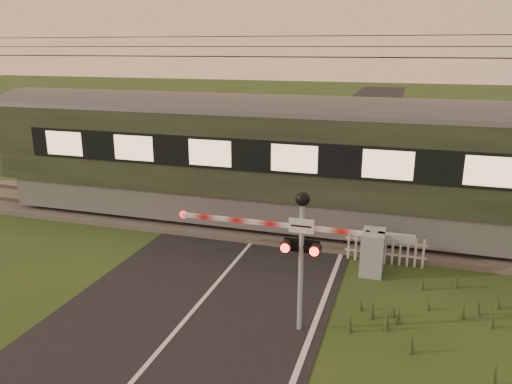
% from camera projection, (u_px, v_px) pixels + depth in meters
% --- Properties ---
extents(ground, '(160.00, 160.00, 0.00)m').
position_uv_depth(ground, '(182.00, 325.00, 10.80)').
color(ground, '#273B16').
rests_on(ground, ground).
extents(road, '(6.00, 140.00, 0.03)m').
position_uv_depth(road, '(178.00, 330.00, 10.58)').
color(road, black).
rests_on(road, ground).
extents(track_bed, '(140.00, 3.40, 0.39)m').
position_uv_depth(track_bed, '(266.00, 224.00, 16.73)').
color(track_bed, '#47423D').
rests_on(track_bed, ground).
extents(overhead_wires, '(120.00, 0.62, 0.62)m').
position_uv_depth(overhead_wires, '(267.00, 49.00, 15.15)').
color(overhead_wires, black).
rests_on(overhead_wires, ground).
extents(boom_gate, '(6.63, 0.89, 1.18)m').
position_uv_depth(boom_gate, '(362.00, 248.00, 13.23)').
color(boom_gate, gray).
rests_on(boom_gate, ground).
extents(crossing_signal, '(0.78, 0.34, 3.06)m').
position_uv_depth(crossing_signal, '(302.00, 237.00, 10.03)').
color(crossing_signal, gray).
rests_on(crossing_signal, ground).
extents(picket_fence, '(2.21, 0.07, 0.82)m').
position_uv_depth(picket_fence, '(385.00, 249.00, 13.75)').
color(picket_fence, silver).
rests_on(picket_fence, ground).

